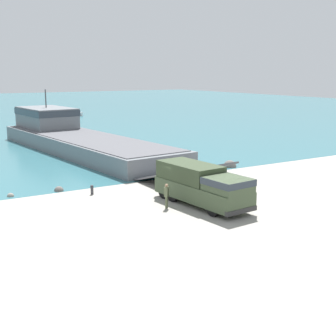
% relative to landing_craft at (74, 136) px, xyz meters
% --- Properties ---
extents(ground_plane, '(240.00, 240.00, 0.00)m').
position_rel_landing_craft_xyz_m(ground_plane, '(-1.19, -25.08, -1.59)').
color(ground_plane, '#9E998E').
extents(landing_craft, '(10.61, 38.53, 6.94)m').
position_rel_landing_craft_xyz_m(landing_craft, '(0.00, 0.00, 0.00)').
color(landing_craft, slate).
rests_on(landing_craft, ground_plane).
extents(military_truck, '(3.27, 8.17, 2.78)m').
position_rel_landing_craft_xyz_m(military_truck, '(-0.91, -28.16, -0.11)').
color(military_truck, '#3D4C33').
rests_on(military_truck, ground_plane).
extents(soldier_on_ramp, '(0.49, 0.47, 1.72)m').
position_rel_landing_craft_xyz_m(soldier_on_ramp, '(-3.43, -27.51, -0.60)').
color(soldier_on_ramp, '#566042').
rests_on(soldier_on_ramp, ground_plane).
extents(moored_boat_a, '(8.85, 4.02, 1.76)m').
position_rel_landing_craft_xyz_m(moored_boat_a, '(12.15, 40.62, -1.01)').
color(moored_boat_a, white).
rests_on(moored_boat_a, ground_plane).
extents(mooring_bollard, '(0.26, 0.26, 0.74)m').
position_rel_landing_craft_xyz_m(mooring_bollard, '(-6.42, -21.40, -1.19)').
color(mooring_bollard, '#333338').
rests_on(mooring_bollard, ground_plane).
extents(shoreline_rock_a, '(1.31, 1.31, 1.31)m').
position_rel_landing_craft_xyz_m(shoreline_rock_a, '(9.28, -18.55, -1.59)').
color(shoreline_rock_a, '#66605B').
rests_on(shoreline_rock_a, ground_plane).
extents(shoreline_rock_b, '(0.53, 0.53, 0.53)m').
position_rel_landing_craft_xyz_m(shoreline_rock_b, '(-11.91, -18.78, -1.59)').
color(shoreline_rock_b, gray).
rests_on(shoreline_rock_b, ground_plane).
extents(shoreline_rock_c, '(0.74, 0.74, 0.74)m').
position_rel_landing_craft_xyz_m(shoreline_rock_c, '(-8.26, -19.05, -1.59)').
color(shoreline_rock_c, '#66605B').
rests_on(shoreline_rock_c, ground_plane).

